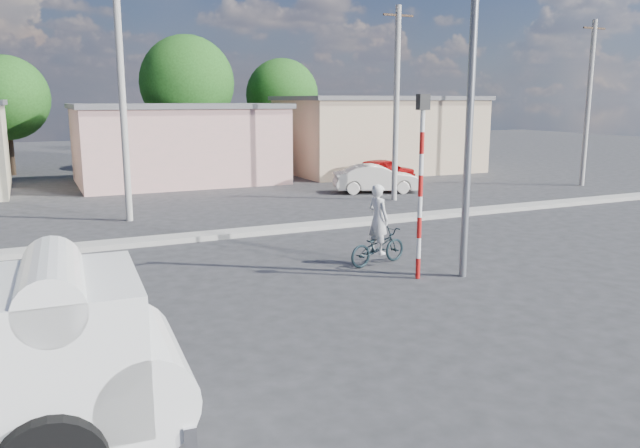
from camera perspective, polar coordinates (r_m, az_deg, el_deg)
name	(u,v)px	position (r m, az deg, el deg)	size (l,w,h in m)	color
ground_plane	(324,317)	(12.51, 0.41, -8.48)	(120.00, 120.00, 0.00)	#28292B
median	(215,235)	(19.74, -9.59, -1.00)	(40.00, 0.80, 0.16)	#99968E
bicycle	(378,247)	(16.31, 5.30, -2.07)	(0.63, 1.81, 0.95)	black
cyclist	(378,230)	(16.21, 5.32, -0.58)	(0.66, 0.43, 1.82)	white
car_cream	(376,179)	(29.02, 5.17, 4.15)	(1.37, 3.93, 1.30)	silver
car_red	(383,171)	(32.06, 5.76, 4.85)	(1.57, 3.91, 1.33)	#A00A0A
traffic_pole	(421,171)	(14.76, 9.22, 4.78)	(0.28, 0.18, 4.36)	red
streetlight	(466,67)	(15.00, 13.23, 13.80)	(2.34, 0.22, 9.00)	slate
building_row	(160,141)	(33.27, -14.39, 7.33)	(37.80, 7.30, 4.44)	beige
tree_row	(77,89)	(39.35, -21.35, 11.40)	(34.13, 7.32, 8.10)	#38281E
utility_poles	(266,104)	(24.11, -4.92, 10.87)	(35.40, 0.24, 8.00)	#99968E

